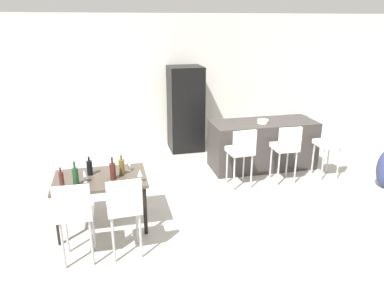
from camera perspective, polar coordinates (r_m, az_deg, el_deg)
The scene contains 20 objects.
ground_plane at distance 6.17m, azimuth 8.89°, elevation -7.71°, with size 10.00×10.00×0.00m, color #ADA89E.
back_wall at distance 8.33m, azimuth 2.06°, elevation 10.03°, with size 10.00×0.12×2.90m, color silver.
kitchen_island at distance 7.13m, azimuth 11.11°, elevation -0.08°, with size 2.01×0.80×0.92m, color #383330.
bar_chair_left at distance 6.10m, azimuth 7.86°, elevation -0.81°, with size 0.43×0.43×1.05m.
bar_chair_middle at distance 6.43m, azimuth 14.75°, elevation -0.23°, with size 0.41×0.41×1.05m.
bar_chair_right at distance 6.86m, azimuth 21.08°, elevation 0.31°, with size 0.40×0.40×1.05m.
dining_table at distance 5.06m, azimuth -14.32°, elevation -5.95°, with size 1.23×0.81×0.74m.
dining_chair_near at distance 4.38m, azimuth -18.14°, elevation -9.94°, with size 0.41×0.41×1.05m.
dining_chair_far at distance 4.36m, azimuth -10.71°, elevation -9.44°, with size 0.42×0.42×1.05m.
wine_bottle_inner at distance 4.89m, azimuth -12.46°, elevation -4.19°, with size 0.08×0.08×0.31m.
wine_bottle_corner at distance 5.11m, azimuth -15.95°, elevation -3.63°, with size 0.08×0.08×0.26m.
wine_bottle_end at distance 5.02m, azimuth -11.11°, elevation -3.56°, with size 0.08×0.08×0.29m.
wine_bottle_near at distance 4.85m, azimuth -18.01°, elevation -4.87°, with size 0.08×0.08×0.32m.
wine_bottle_right at distance 4.77m, azimuth -19.99°, elevation -5.53°, with size 0.06×0.06×0.30m.
wine_glass_left at distance 5.11m, azimuth -10.07°, elevation -2.96°, with size 0.07×0.07×0.17m.
wine_glass_middle at distance 4.75m, azimuth -8.27°, elevation -4.60°, with size 0.07×0.07×0.17m.
wine_glass_far at distance 4.90m, azimuth -16.74°, elevation -4.50°, with size 0.07×0.07×0.17m.
refrigerator at distance 7.89m, azimuth -1.04°, elevation 5.60°, with size 0.72×0.68×1.84m, color black.
fruit_bowl at distance 6.88m, azimuth 11.20°, elevation 3.53°, with size 0.21×0.21×0.07m, color beige.
potted_plant at distance 9.04m, azimuth 17.03°, elevation 2.89°, with size 0.42×0.42×0.62m.
Camera 1 is at (-2.15, -5.08, 2.75)m, focal length 33.59 mm.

